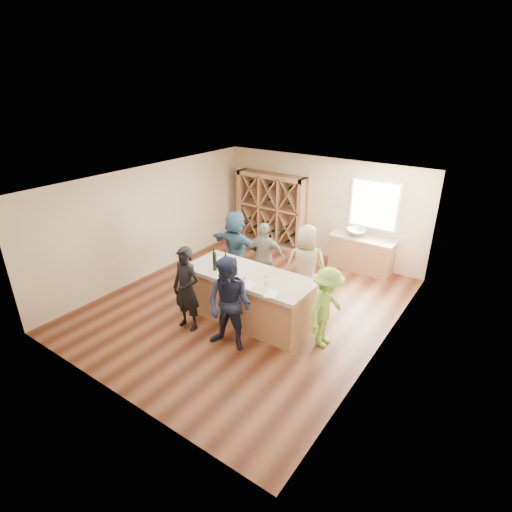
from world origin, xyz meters
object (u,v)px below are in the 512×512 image
Objects in this scene: wine_bottle_a at (214,259)px; wine_bottle_b at (215,263)px; wine_rack at (271,211)px; person_far_mid at (264,257)px; person_server at (327,308)px; wine_bottle_e at (236,268)px; tasting_counter_base at (249,299)px; wine_bottle_c at (226,263)px; person_near_left at (186,289)px; sink at (356,232)px; person_near_right at (229,305)px; wine_bottle_d at (229,266)px; person_far_left at (236,246)px; person_far_right at (306,266)px.

wine_bottle_a is 0.21m from wine_bottle_b.
wine_rack is 6.63× the size of wine_bottle_b.
person_far_mid is (0.18, 1.56, -0.40)m from wine_bottle_b.
wine_bottle_b is 1.62m from person_far_mid.
wine_bottle_e is at bearing 100.79° from person_server.
wine_rack reaches higher than tasting_counter_base.
person_far_mid is (-0.00, 1.43, -0.39)m from wine_bottle_c.
person_near_left reaches higher than person_far_mid.
wine_bottle_b is at bearing -158.67° from tasting_counter_base.
wine_bottle_a is (-1.62, -3.78, 0.22)m from sink.
tasting_counter_base is 1.72m from person_server.
person_near_right reaches higher than wine_bottle_a.
person_near_left is (-0.85, -0.94, 0.38)m from tasting_counter_base.
person_server is at bearing 29.12° from person_near_right.
person_far_mid reaches higher than wine_bottle_c.
tasting_counter_base is 8.70× the size of wine_bottle_e.
person_near_right is (0.63, -0.79, -0.30)m from wine_bottle_d.
wine_rack is 2.70m from sink.
wine_bottle_b is 1.11× the size of wine_bottle_e.
wine_bottle_e is (1.70, -3.92, 0.13)m from wine_rack.
wine_bottle_c is at bearing -164.73° from tasting_counter_base.
wine_rack reaches higher than person_far_left.
wine_bottle_d is (1.53, -3.93, 0.12)m from wine_rack.
person_server is (1.68, 0.13, 0.30)m from tasting_counter_base.
wine_bottle_d is 2.12m from person_server.
person_near_left is at bearing -104.84° from wine_bottle_b.
wine_rack is at bearing 46.31° from person_server.
wine_bottle_d is at bearing 100.17° from person_server.
person_far_right is (1.46, 2.22, 0.05)m from person_near_left.
wine_rack reaches higher than person_server.
person_near_left is at bearing 58.63° from person_far_mid.
wine_bottle_c is at bearing 121.02° from person_far_left.
wine_bottle_e is (0.47, 0.09, -0.02)m from wine_bottle_b.
wine_bottle_b is 1.74m from person_far_left.
person_near_right is at bearing 129.26° from person_server.
tasting_counter_base is 0.83m from wine_bottle_d.
person_far_right is at bearing 179.41° from person_far_left.
wine_bottle_e is 1.70m from person_far_right.
person_server is (2.05, 0.31, -0.41)m from wine_bottle_d.
person_far_left reaches higher than person_near_left.
wine_bottle_a is 0.18× the size of person_near_left.
tasting_counter_base is 1.48m from person_far_right.
wine_bottle_c is at bearing 123.30° from person_near_right.
person_near_left is at bearing 169.74° from person_near_right.
wine_bottle_b is 0.79m from person_near_left.
wine_bottle_b is at bearing -110.50° from sink.
person_near_left is at bearing -114.29° from wine_bottle_c.
wine_bottle_e reaches higher than sink.
tasting_counter_base is at bearing 88.69° from person_far_mid.
person_near_right is (0.75, -0.84, -0.32)m from wine_bottle_c.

